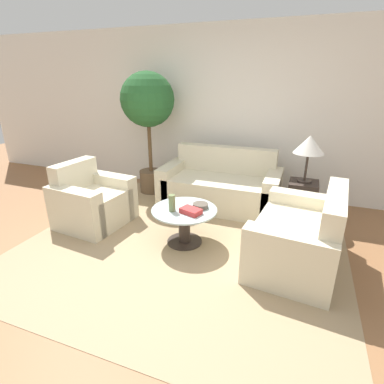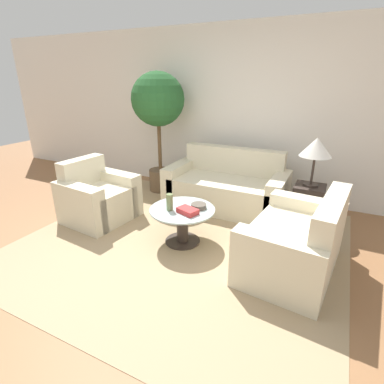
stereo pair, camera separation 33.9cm
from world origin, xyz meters
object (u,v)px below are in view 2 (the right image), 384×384
at_px(loveseat, 299,245).
at_px(potted_plant, 158,107).
at_px(sofa_main, 227,188).
at_px(vase, 170,202).
at_px(coffee_table, 182,221).
at_px(armchair, 97,199).
at_px(bowl, 199,206).
at_px(book_stack, 188,211).
at_px(table_lamp, 316,148).

bearing_deg(loveseat, potted_plant, -112.87).
xyz_separation_m(sofa_main, vase, (-0.20, -1.34, 0.24)).
xyz_separation_m(loveseat, coffee_table, (-1.29, -0.03, -0.01)).
distance_m(loveseat, potted_plant, 3.01).
xyz_separation_m(armchair, potted_plant, (0.19, 1.33, 1.11)).
bearing_deg(bowl, coffee_table, -148.06).
height_order(loveseat, book_stack, loveseat).
bearing_deg(loveseat, vase, -78.93).
distance_m(potted_plant, book_stack, 2.15).
xyz_separation_m(armchair, vase, (1.24, -0.15, 0.24)).
bearing_deg(potted_plant, bowl, -44.10).
height_order(armchair, loveseat, loveseat).
xyz_separation_m(table_lamp, book_stack, (-1.14, -1.16, -0.58)).
bearing_deg(vase, bowl, 35.78).
xyz_separation_m(loveseat, bowl, (-1.13, 0.07, 0.17)).
relative_size(loveseat, table_lamp, 2.17).
bearing_deg(potted_plant, coffee_table, -49.93).
distance_m(sofa_main, armchair, 1.87).
bearing_deg(table_lamp, vase, -139.04).
bearing_deg(potted_plant, book_stack, -48.95).
height_order(table_lamp, potted_plant, potted_plant).
relative_size(loveseat, coffee_table, 1.75).
relative_size(sofa_main, coffee_table, 2.30).
relative_size(armchair, table_lamp, 1.54).
relative_size(sofa_main, vase, 8.95).
height_order(sofa_main, table_lamp, table_lamp).
height_order(armchair, table_lamp, table_lamp).
relative_size(sofa_main, book_stack, 6.65).
distance_m(armchair, potted_plant, 1.74).
bearing_deg(coffee_table, loveseat, 1.36).
distance_m(armchair, loveseat, 2.64).
xyz_separation_m(coffee_table, bowl, (0.16, 0.10, 0.18)).
height_order(coffee_table, vase, vase).
bearing_deg(potted_plant, armchair, -97.98).
height_order(loveseat, vase, loveseat).
relative_size(sofa_main, armchair, 1.86).
relative_size(loveseat, vase, 6.82).
xyz_separation_m(potted_plant, bowl, (1.32, -1.28, -0.94)).
height_order(sofa_main, armchair, sofa_main).
height_order(bowl, book_stack, book_stack).
xyz_separation_m(bowl, book_stack, (-0.05, -0.18, 0.00)).
bearing_deg(sofa_main, vase, -98.44).
bearing_deg(table_lamp, book_stack, -134.34).
bearing_deg(book_stack, armchair, -166.67).
distance_m(coffee_table, potted_plant, 2.12).
relative_size(armchair, coffee_table, 1.24).
bearing_deg(coffee_table, vase, -139.16).
bearing_deg(bowl, sofa_main, 93.51).
bearing_deg(coffee_table, potted_plant, 130.07).
relative_size(loveseat, book_stack, 5.07).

